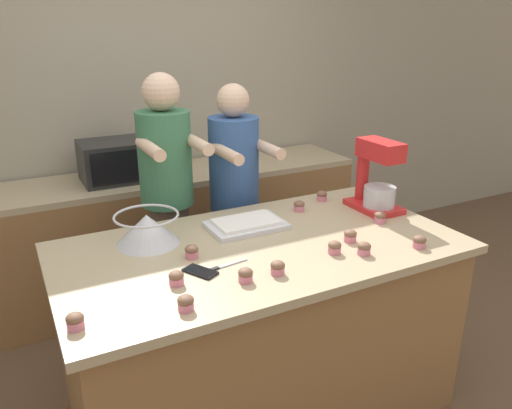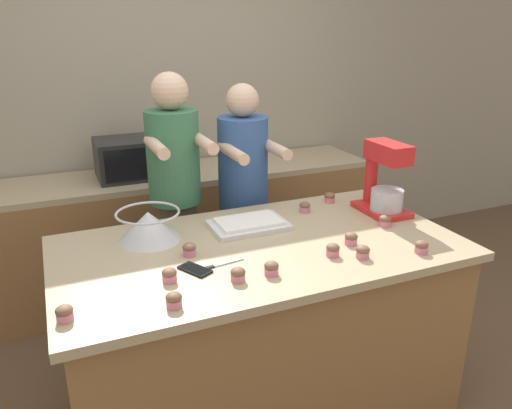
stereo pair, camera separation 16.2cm
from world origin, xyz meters
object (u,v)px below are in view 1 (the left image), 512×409
cell_phone (200,271)px  cupcake_10 (75,321)px  mixing_bowl (147,228)px  cupcake_9 (246,275)px  cupcake_5 (176,278)px  cupcake_7 (350,236)px  microwave_oven (116,161)px  cupcake_0 (322,196)px  cupcake_12 (299,206)px  person_right (235,206)px  cupcake_11 (186,303)px  baking_tray (246,224)px  cupcake_8 (192,251)px  cupcake_4 (335,247)px  cupcake_1 (380,217)px  knife (222,267)px  cupcake_3 (419,242)px  stand_mixer (376,180)px  cupcake_2 (364,248)px  cupcake_6 (278,267)px

cell_phone → cupcake_10: cupcake_10 is taller
mixing_bowl → cupcake_9: (0.24, -0.54, -0.05)m
cupcake_5 → cupcake_7: (0.86, 0.02, 0.00)m
microwave_oven → cupcake_0: 1.40m
cupcake_10 → cupcake_12: same height
person_right → cupcake_11: bearing=-122.7°
person_right → cell_phone: size_ratio=9.82×
baking_tray → cupcake_8: bearing=-151.6°
baking_tray → cupcake_4: 0.50m
cupcake_10 → cupcake_1: bearing=10.0°
knife → cupcake_11: 0.35m
cupcake_5 → microwave_oven: bearing=85.2°
person_right → cupcake_3: person_right is taller
stand_mixer → microwave_oven: stand_mixer is taller
cupcake_4 → cupcake_7: size_ratio=1.00×
stand_mixer → cupcake_12: size_ratio=6.46×
person_right → cell_phone: (-0.56, -0.87, 0.09)m
stand_mixer → cupcake_1: size_ratio=6.46×
mixing_bowl → cupcake_2: 0.99m
cupcake_3 → cupcake_9: size_ratio=1.00×
cupcake_7 → cupcake_8: bearing=165.9°
knife → cupcake_12: (0.65, 0.42, 0.03)m
microwave_oven → cupcake_6: 1.73m
cupcake_5 → cupcake_4: bearing=-4.2°
cupcake_3 → cupcake_9: 0.85m
cupcake_7 → cupcake_11: 0.91m
cupcake_5 → mixing_bowl: bearing=88.4°
cupcake_9 → cupcake_12: size_ratio=1.00×
microwave_oven → cupcake_11: (-0.17, -1.80, -0.08)m
person_right → cupcake_1: 0.91m
cupcake_4 → cupcake_6: bearing=-170.6°
cupcake_4 → cupcake_8: 0.63m
cell_phone → cupcake_12: size_ratio=2.67×
baking_tray → cupcake_11: (-0.53, -0.59, 0.01)m
cupcake_2 → cupcake_11: size_ratio=1.00×
person_right → cupcake_3: bearing=-69.4°
cupcake_10 → cupcake_11: same height
cupcake_12 → cupcake_6: bearing=-128.8°
cupcake_10 → cupcake_12: bearing=25.7°
baking_tray → cupcake_1: size_ratio=6.34×
mixing_bowl → cupcake_4: (0.71, -0.49, -0.05)m
cupcake_1 → cupcake_4: 0.46m
cupcake_11 → cupcake_4: bearing=10.6°
cupcake_2 → cupcake_5: bearing=171.6°
person_right → cupcake_5: size_ratio=26.20×
microwave_oven → cupcake_6: size_ratio=7.54×
cupcake_5 → cupcake_8: (0.14, 0.20, 0.00)m
cupcake_6 → microwave_oven: bearing=98.7°
knife → cupcake_0: size_ratio=3.67×
stand_mixer → cupcake_1: (-0.11, -0.17, -0.14)m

